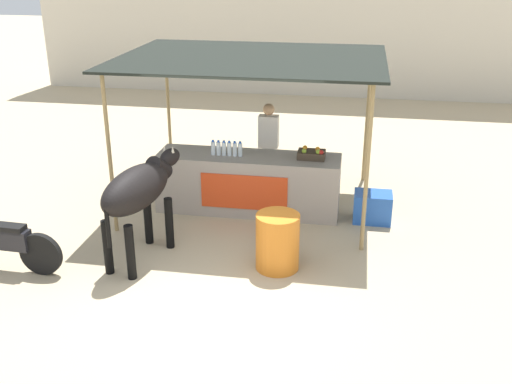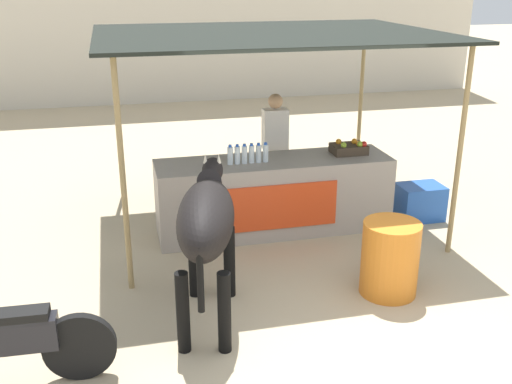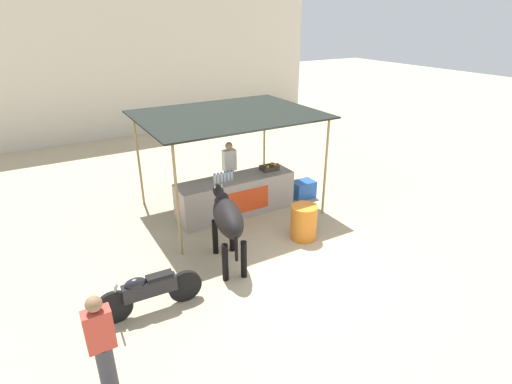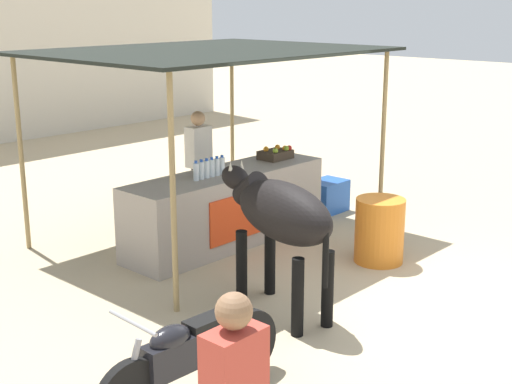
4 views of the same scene
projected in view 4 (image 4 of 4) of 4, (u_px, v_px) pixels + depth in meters
ground_plane at (366, 286)px, 8.00m from camera, size 60.00×60.00×0.00m
stall_counter at (227, 208)px, 9.31m from camera, size 3.00×0.82×0.96m
stall_awning at (208, 57)px, 9.01m from camera, size 4.20×3.20×2.51m
water_bottle_row at (209, 168)px, 8.88m from camera, size 0.52×0.07×0.25m
fruit_crate at (276, 154)px, 9.93m from camera, size 0.44×0.32×0.18m
vendor_behind_counter at (199, 169)px, 9.86m from camera, size 0.34×0.22×1.65m
cooler_box at (327, 196)px, 10.77m from camera, size 0.60×0.44×0.48m
water_barrel at (379, 230)px, 8.65m from camera, size 0.60×0.60×0.80m
cow at (280, 215)px, 7.09m from camera, size 0.84×1.85×1.44m
motorcycle_parked at (191, 355)px, 5.54m from camera, size 1.80×0.55×0.90m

